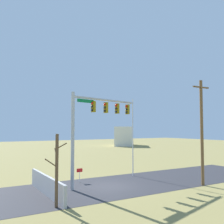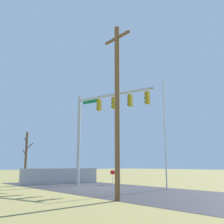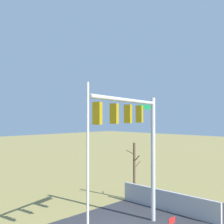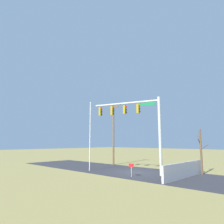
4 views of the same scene
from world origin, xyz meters
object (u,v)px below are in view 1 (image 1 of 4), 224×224
Objects in this scene: flagpole at (133,137)px; utility_pole at (202,130)px; open_sign at (80,172)px; bare_tree at (57,169)px; distant_building at (124,136)px; signal_mast at (94,119)px.

flagpole is 0.88× the size of utility_pole.
flagpole is at bearing -179.36° from open_sign.
distant_building is at bearing -127.50° from bare_tree.
flagpole is 6.66m from open_sign.
open_sign is (0.52, -1.81, -4.70)m from signal_mast.
open_sign is at bearing -37.89° from utility_pole.
open_sign is 49.84m from distant_building.
bare_tree is 7.56m from open_sign.
signal_mast is 5.96m from flagpole.
open_sign is at bearing -73.90° from signal_mast.
distant_building reaches higher than open_sign.
flagpole reaches higher than open_sign.
signal_mast is 0.86× the size of utility_pole.
flagpole is at bearing -69.20° from utility_pole.
bare_tree is 57.23m from distant_building.
signal_mast is 0.98× the size of flagpole.
utility_pole is (-2.52, 6.64, 0.72)m from flagpole.
bare_tree is at bearing -2.09° from utility_pole.
utility_pole is at bearing 110.80° from flagpole.
signal_mast is 1.72× the size of bare_tree.
signal_mast reaches higher than bare_tree.
signal_mast is at bearing -137.84° from bare_tree.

